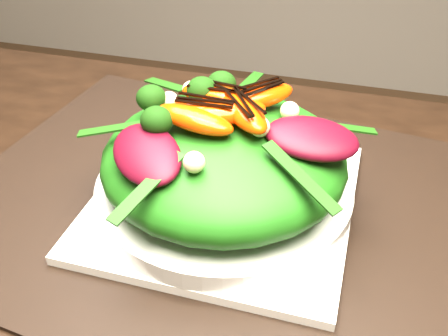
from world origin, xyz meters
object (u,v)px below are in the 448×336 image
(orange_segment, at_px, (212,107))
(salad_bowl, at_px, (224,188))
(lettuce_mound, at_px, (224,158))
(placemat, at_px, (224,205))
(plate_base, at_px, (224,199))

(orange_segment, bearing_deg, salad_bowl, -28.88)
(salad_bowl, height_order, lettuce_mound, lettuce_mound)
(placemat, xyz_separation_m, plate_base, (-0.00, 0.00, 0.01))
(orange_segment, bearing_deg, lettuce_mound, -28.88)
(salad_bowl, xyz_separation_m, orange_segment, (-0.01, 0.01, 0.08))
(lettuce_mound, bearing_deg, placemat, 0.00)
(placemat, bearing_deg, plate_base, 180.00)
(salad_bowl, xyz_separation_m, lettuce_mound, (0.00, 0.00, 0.03))
(placemat, relative_size, plate_base, 2.16)
(placemat, distance_m, plate_base, 0.01)
(plate_base, xyz_separation_m, salad_bowl, (0.00, 0.00, 0.01))
(plate_base, bearing_deg, salad_bowl, 0.00)
(placemat, bearing_deg, salad_bowl, 180.00)
(plate_base, xyz_separation_m, lettuce_mound, (0.00, 0.00, 0.05))
(plate_base, bearing_deg, lettuce_mound, 0.00)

